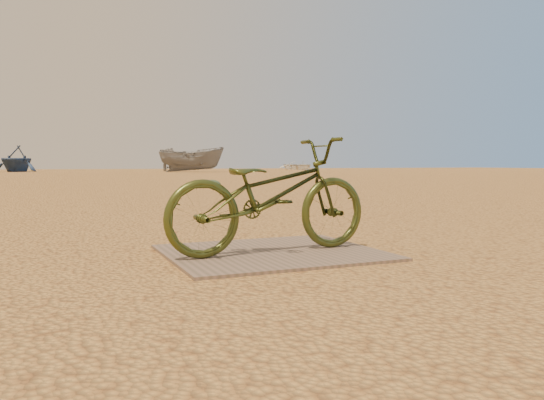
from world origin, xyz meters
name	(u,v)px	position (x,y,z in m)	size (l,w,h in m)	color
ground	(351,260)	(0.00, 0.00, 0.00)	(120.00, 120.00, 0.00)	#D8A051
plywood_board	(272,253)	(-0.42, 0.45, 0.01)	(1.56, 1.34, 0.02)	#806555
bicycle	(271,195)	(-0.45, 0.40, 0.45)	(0.57, 1.63, 0.86)	#3C461B
boat_far_left	(17,158)	(-3.87, 42.71, 1.04)	(3.41, 3.95, 2.08)	navy
boat_mid_right	(192,159)	(8.53, 36.84, 0.97)	(1.88, 4.99, 1.93)	slate
boat_far_right	(299,165)	(22.26, 46.01, 0.44)	(3.00, 4.20, 0.87)	silver
kale_b	(211,188)	(2.27, 10.89, 0.00)	(0.53, 0.53, 0.29)	#475F3D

